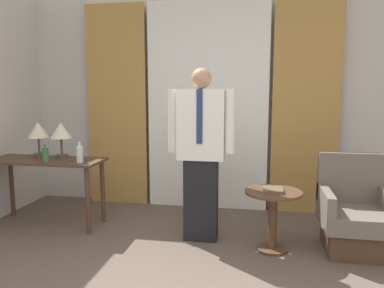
{
  "coord_description": "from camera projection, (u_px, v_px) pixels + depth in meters",
  "views": [
    {
      "loc": [
        0.65,
        -1.55,
        1.5
      ],
      "look_at": [
        0.03,
        1.88,
        0.99
      ],
      "focal_mm": 35.0,
      "sensor_mm": 36.0,
      "label": 1
    }
  ],
  "objects": [
    {
      "name": "wall_back",
      "position": [
        209.0,
        102.0,
        4.79
      ],
      "size": [
        10.0,
        0.06,
        2.7
      ],
      "color": "beige",
      "rests_on": "ground_plane"
    },
    {
      "name": "curtain_sheer_center",
      "position": [
        207.0,
        107.0,
        4.67
      ],
      "size": [
        1.51,
        0.06,
        2.58
      ],
      "color": "white",
      "rests_on": "ground_plane"
    },
    {
      "name": "curtain_drape_left",
      "position": [
        117.0,
        106.0,
        4.88
      ],
      "size": [
        0.79,
        0.06,
        2.58
      ],
      "color": "#B28442",
      "rests_on": "ground_plane"
    },
    {
      "name": "curtain_drape_right",
      "position": [
        306.0,
        108.0,
        4.47
      ],
      "size": [
        0.79,
        0.06,
        2.58
      ],
      "color": "#B28442",
      "rests_on": "ground_plane"
    },
    {
      "name": "desk",
      "position": [
        46.0,
        170.0,
        4.14
      ],
      "size": [
        1.27,
        0.5,
        0.74
      ],
      "color": "#4C3323",
      "rests_on": "ground_plane"
    },
    {
      "name": "table_lamp_left",
      "position": [
        38.0,
        132.0,
        4.21
      ],
      "size": [
        0.23,
        0.23,
        0.4
      ],
      "color": "#4C4238",
      "rests_on": "desk"
    },
    {
      "name": "table_lamp_right",
      "position": [
        61.0,
        132.0,
        4.16
      ],
      "size": [
        0.23,
        0.23,
        0.4
      ],
      "color": "#4C4238",
      "rests_on": "desk"
    },
    {
      "name": "bottle_near_edge",
      "position": [
        45.0,
        155.0,
        3.92
      ],
      "size": [
        0.06,
        0.06,
        0.19
      ],
      "color": "#336638",
      "rests_on": "desk"
    },
    {
      "name": "bottle_by_lamp",
      "position": [
        80.0,
        154.0,
        3.92
      ],
      "size": [
        0.07,
        0.07,
        0.21
      ],
      "color": "silver",
      "rests_on": "desk"
    },
    {
      "name": "person",
      "position": [
        201.0,
        149.0,
        3.67
      ],
      "size": [
        0.66,
        0.22,
        1.71
      ],
      "color": "black",
      "rests_on": "ground_plane"
    },
    {
      "name": "armchair",
      "position": [
        355.0,
        217.0,
        3.5
      ],
      "size": [
        0.63,
        0.64,
        0.89
      ],
      "color": "#4C3323",
      "rests_on": "ground_plane"
    },
    {
      "name": "side_table",
      "position": [
        273.0,
        210.0,
        3.48
      ],
      "size": [
        0.53,
        0.53,
        0.58
      ],
      "color": "#4C3323",
      "rests_on": "ground_plane"
    },
    {
      "name": "book",
      "position": [
        273.0,
        190.0,
        3.43
      ],
      "size": [
        0.18,
        0.2,
        0.03
      ],
      "color": "brown",
      "rests_on": "side_table"
    }
  ]
}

